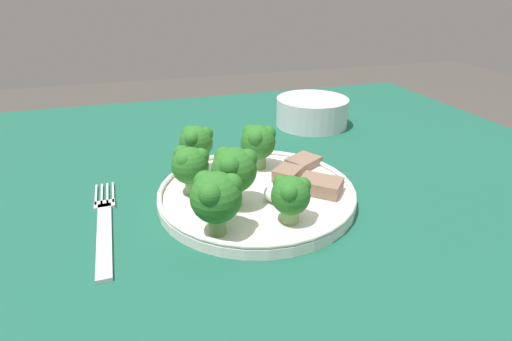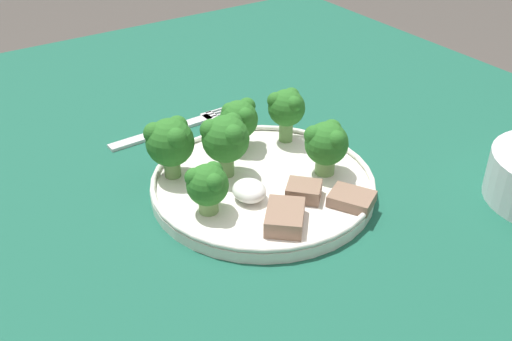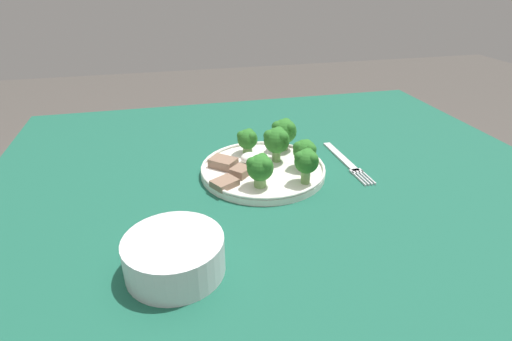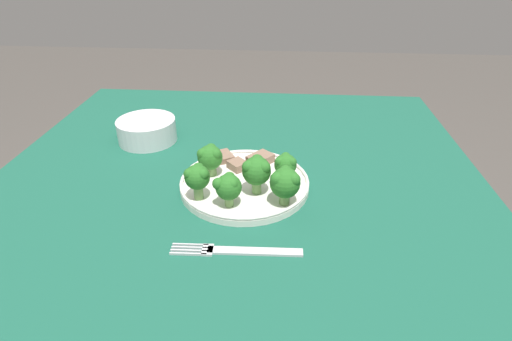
{
  "view_description": "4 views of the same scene",
  "coord_description": "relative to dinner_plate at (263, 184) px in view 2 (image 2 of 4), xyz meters",
  "views": [
    {
      "loc": [
        -0.1,
        -0.43,
        0.97
      ],
      "look_at": [
        0.03,
        -0.0,
        0.75
      ],
      "focal_mm": 28.0,
      "sensor_mm": 36.0,
      "label": 1
    },
    {
      "loc": [
        0.47,
        -0.32,
        1.09
      ],
      "look_at": [
        0.05,
        -0.04,
        0.77
      ],
      "focal_mm": 42.0,
      "sensor_mm": 36.0,
      "label": 2
    },
    {
      "loc": [
        0.2,
        0.65,
        1.08
      ],
      "look_at": [
        0.05,
        0.0,
        0.74
      ],
      "focal_mm": 28.0,
      "sensor_mm": 36.0,
      "label": 3
    },
    {
      "loc": [
        -0.6,
        -0.09,
        1.13
      ],
      "look_at": [
        0.03,
        -0.04,
        0.75
      ],
      "focal_mm": 28.0,
      "sensor_mm": 36.0,
      "label": 4
    }
  ],
  "objects": [
    {
      "name": "meat_slice_rear_slice",
      "position": [
        0.07,
        -0.02,
        0.01
      ],
      "size": [
        0.06,
        0.06,
        0.02
      ],
      "color": "#846651",
      "rests_on": "dinner_plate"
    },
    {
      "name": "dinner_plate",
      "position": [
        0.0,
        0.0,
        0.0
      ],
      "size": [
        0.24,
        0.24,
        0.02
      ],
      "color": "white",
      "rests_on": "table"
    },
    {
      "name": "broccoli_floret_front_left",
      "position": [
        0.02,
        0.07,
        0.04
      ],
      "size": [
        0.05,
        0.05,
        0.06
      ],
      "color": "#709E56",
      "rests_on": "dinner_plate"
    },
    {
      "name": "broccoli_floret_near_rim_left",
      "position": [
        -0.03,
        -0.02,
        0.05
      ],
      "size": [
        0.05,
        0.05,
        0.07
      ],
      "color": "#709E56",
      "rests_on": "dinner_plate"
    },
    {
      "name": "fork",
      "position": [
        -0.18,
        -0.01,
        -0.01
      ],
      "size": [
        0.03,
        0.2,
        0.0
      ],
      "color": "silver",
      "rests_on": "table"
    },
    {
      "name": "sauce_dollop",
      "position": [
        0.02,
        -0.03,
        0.01
      ],
      "size": [
        0.04,
        0.03,
        0.02
      ],
      "color": "white",
      "rests_on": "dinner_plate"
    },
    {
      "name": "table",
      "position": [
        -0.03,
        0.02,
        -0.11
      ],
      "size": [
        1.1,
        0.96,
        0.72
      ],
      "color": "#195642",
      "rests_on": "ground_plane"
    },
    {
      "name": "broccoli_floret_center_back",
      "position": [
        0.01,
        -0.07,
        0.03
      ],
      "size": [
        0.04,
        0.04,
        0.05
      ],
      "color": "#709E56",
      "rests_on": "dinner_plate"
    },
    {
      "name": "broccoli_floret_center_left",
      "position": [
        -0.06,
        0.07,
        0.05
      ],
      "size": [
        0.04,
        0.04,
        0.06
      ],
      "color": "#709E56",
      "rests_on": "dinner_plate"
    },
    {
      "name": "meat_slice_middle_slice",
      "position": [
        0.08,
        0.05,
        0.01
      ],
      "size": [
        0.05,
        0.05,
        0.01
      ],
      "color": "#846651",
      "rests_on": "dinner_plate"
    },
    {
      "name": "broccoli_floret_back_left",
      "position": [
        -0.08,
        0.02,
        0.04
      ],
      "size": [
        0.05,
        0.04,
        0.06
      ],
      "color": "#709E56",
      "rests_on": "dinner_plate"
    },
    {
      "name": "broccoli_floret_mid_cluster",
      "position": [
        -0.06,
        -0.07,
        0.05
      ],
      "size": [
        0.05,
        0.05,
        0.07
      ],
      "color": "#709E56",
      "rests_on": "dinner_plate"
    },
    {
      "name": "meat_slice_front_slice",
      "position": [
        0.05,
        0.02,
        0.01
      ],
      "size": [
        0.05,
        0.05,
        0.02
      ],
      "color": "#846651",
      "rests_on": "dinner_plate"
    }
  ]
}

